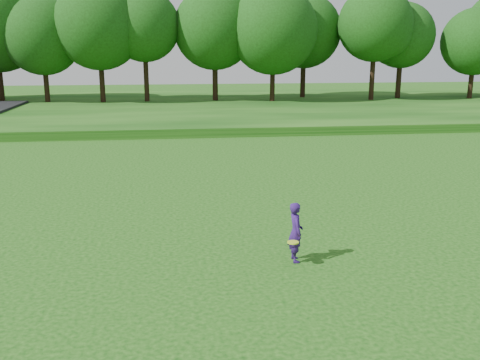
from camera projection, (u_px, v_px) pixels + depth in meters
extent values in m
plane|color=#0E3F0C|center=(130.00, 250.00, 15.28)|extent=(140.00, 140.00, 0.00)
cube|color=#0E3F0C|center=(158.00, 108.00, 47.94)|extent=(130.00, 30.00, 0.60)
cube|color=gray|center=(153.00, 136.00, 34.53)|extent=(130.00, 1.60, 0.04)
imported|color=#331666|center=(296.00, 232.00, 14.32)|extent=(0.41, 0.61, 1.64)
cylinder|color=#C9E323|center=(293.00, 242.00, 13.95)|extent=(0.31, 0.31, 0.03)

